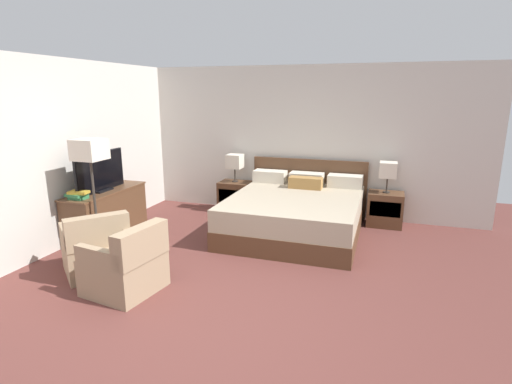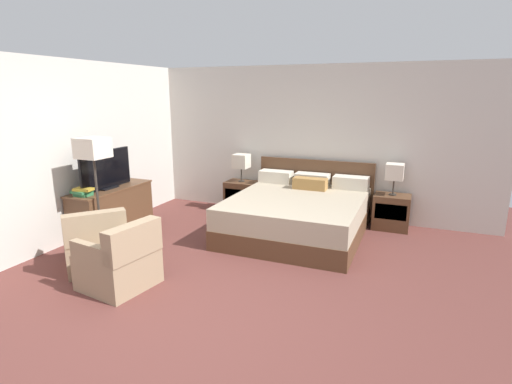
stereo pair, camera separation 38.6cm
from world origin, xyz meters
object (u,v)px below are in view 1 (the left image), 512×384
table_lamp_right (388,170)px  dresser (107,212)px  nightstand_right (385,209)px  tv (100,172)px  bed (296,213)px  armchair_companion (127,266)px  armchair_by_window (96,249)px  floor_lamp (90,157)px  book_blue_cover (77,195)px  table_lamp_left (235,162)px  book_red_cover (78,198)px  book_small_top (79,192)px  nightstand_left (235,197)px

table_lamp_right → dresser: size_ratio=0.35×
nightstand_right → tv: bearing=-154.8°
bed → dresser: (-2.63, -0.99, 0.05)m
armchair_companion → bed: bearing=61.4°
table_lamp_right → armchair_by_window: 4.36m
table_lamp_right → floor_lamp: floor_lamp is taller
book_blue_cover → floor_lamp: (0.34, -0.07, 0.53)m
table_lamp_left → nightstand_right: bearing=-0.0°
bed → book_red_cover: size_ratio=10.03×
nightstand_right → armchair_by_window: (-3.21, -2.88, 0.01)m
armchair_companion → table_lamp_right: bearing=50.8°
table_lamp_left → armchair_by_window: table_lamp_left is taller
dresser → book_small_top: (0.02, -0.53, 0.43)m
nightstand_left → armchair_by_window: armchair_by_window is taller
table_lamp_right → book_red_cover: bearing=-149.4°
dresser → armchair_companion: size_ratio=1.76×
book_blue_cover → book_small_top: book_small_top is taller
tv → book_blue_cover: (-0.02, -0.47, -0.22)m
nightstand_right → table_lamp_right: size_ratio=1.11×
nightstand_left → book_small_top: book_small_top is taller
nightstand_left → floor_lamp: floor_lamp is taller
bed → armchair_companion: size_ratio=2.74×
armchair_companion → table_lamp_left: bearing=89.8°
book_blue_cover → nightstand_right: bearing=30.4°
bed → tv: 2.91m
bed → floor_lamp: (-2.31, -1.59, 0.97)m
table_lamp_left → tv: size_ratio=0.50×
table_lamp_left → floor_lamp: 2.62m
bed → book_red_cover: 3.06m
book_blue_cover → floor_lamp: 0.63m
table_lamp_right → book_blue_cover: table_lamp_right is taller
table_lamp_left → armchair_by_window: (-0.64, -2.88, -0.62)m
nightstand_left → armchair_by_window: size_ratio=0.56×
nightstand_left → book_blue_cover: bearing=-120.6°
bed → floor_lamp: floor_lamp is taller
book_small_top → armchair_companion: (1.32, -0.85, -0.51)m
dresser → book_red_cover: 0.64m
book_red_cover → armchair_by_window: (0.70, -0.56, -0.43)m
nightstand_left → nightstand_right: 2.57m
bed → nightstand_right: bed is taller
table_lamp_right → floor_lamp: (-3.59, -2.38, 0.38)m
book_red_cover → dresser: bearing=90.6°
nightstand_right → dresser: size_ratio=0.39×
book_small_top → floor_lamp: bearing=-12.2°
nightstand_left → armchair_companion: bearing=-90.2°
tv → floor_lamp: floor_lamp is taller
tv → bed: bearing=21.8°
nightstand_left → book_small_top: size_ratio=2.19×
floor_lamp → nightstand_right: bearing=33.5°
floor_lamp → tv: bearing=120.7°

